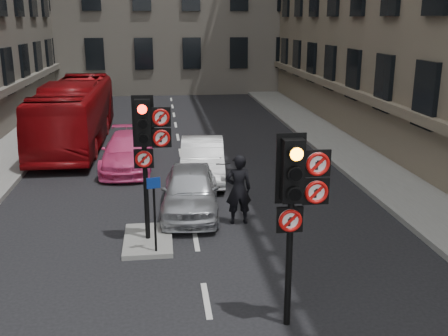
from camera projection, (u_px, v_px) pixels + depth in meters
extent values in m
cube|color=gray|center=(364.00, 158.00, 20.83)|extent=(3.00, 50.00, 0.16)
cube|color=gray|center=(148.00, 240.00, 13.17)|extent=(1.20, 2.00, 0.12)
cylinder|color=black|center=(289.00, 265.00, 9.35)|extent=(0.12, 0.12, 2.40)
cube|color=black|center=(292.00, 171.00, 8.87)|extent=(0.36, 0.28, 1.10)
cube|color=black|center=(290.00, 169.00, 8.99)|extent=(0.52, 0.03, 1.25)
cylinder|color=orange|center=(297.00, 154.00, 8.54)|extent=(0.22, 0.01, 0.22)
cylinder|color=black|center=(296.00, 175.00, 8.63)|extent=(0.22, 0.01, 0.22)
cylinder|color=black|center=(295.00, 195.00, 8.73)|extent=(0.22, 0.01, 0.22)
cube|color=black|center=(317.00, 163.00, 8.86)|extent=(0.47, 0.05, 0.47)
cylinder|color=white|center=(318.00, 164.00, 8.83)|extent=(0.41, 0.02, 0.41)
torus|color=#BF0C0A|center=(318.00, 164.00, 8.81)|extent=(0.41, 0.06, 0.41)
cube|color=#BF0C0A|center=(318.00, 164.00, 8.81)|extent=(0.25, 0.01, 0.25)
cube|color=black|center=(316.00, 191.00, 9.00)|extent=(0.47, 0.05, 0.47)
cylinder|color=white|center=(316.00, 192.00, 8.96)|extent=(0.41, 0.02, 0.41)
torus|color=#BF0C0A|center=(317.00, 192.00, 8.95)|extent=(0.41, 0.06, 0.41)
cube|color=#BF0C0A|center=(317.00, 192.00, 8.95)|extent=(0.25, 0.01, 0.25)
cube|color=black|center=(290.00, 220.00, 9.09)|extent=(0.47, 0.05, 0.47)
cylinder|color=white|center=(290.00, 220.00, 9.05)|extent=(0.41, 0.02, 0.41)
torus|color=#BF0C0A|center=(290.00, 221.00, 9.04)|extent=(0.41, 0.06, 0.41)
cube|color=#BF0C0A|center=(290.00, 221.00, 9.03)|extent=(0.25, 0.01, 0.25)
cylinder|color=black|center=(146.00, 193.00, 12.83)|extent=(0.12, 0.12, 2.40)
cube|color=black|center=(143.00, 122.00, 12.34)|extent=(0.36, 0.28, 1.10)
cube|color=black|center=(143.00, 121.00, 12.47)|extent=(0.52, 0.03, 1.25)
cylinder|color=#FF1407|center=(142.00, 109.00, 12.01)|extent=(0.22, 0.02, 0.22)
cylinder|color=black|center=(143.00, 124.00, 12.11)|extent=(0.22, 0.02, 0.22)
cylinder|color=black|center=(143.00, 139.00, 12.21)|extent=(0.22, 0.02, 0.22)
cube|color=black|center=(161.00, 117.00, 12.34)|extent=(0.47, 0.05, 0.47)
cylinder|color=white|center=(161.00, 117.00, 12.30)|extent=(0.41, 0.02, 0.41)
torus|color=#BF0C0A|center=(161.00, 117.00, 12.29)|extent=(0.41, 0.06, 0.41)
cube|color=#BF0C0A|center=(161.00, 118.00, 12.28)|extent=(0.25, 0.02, 0.25)
cube|color=black|center=(161.00, 138.00, 12.48)|extent=(0.47, 0.05, 0.47)
cylinder|color=white|center=(162.00, 138.00, 12.44)|extent=(0.41, 0.02, 0.41)
torus|color=#BF0C0A|center=(162.00, 138.00, 12.43)|extent=(0.41, 0.06, 0.41)
cube|color=#BF0C0A|center=(162.00, 138.00, 12.42)|extent=(0.25, 0.02, 0.25)
cube|color=black|center=(144.00, 159.00, 12.56)|extent=(0.47, 0.05, 0.47)
cylinder|color=white|center=(144.00, 159.00, 12.53)|extent=(0.41, 0.02, 0.41)
torus|color=#BF0C0A|center=(144.00, 159.00, 12.51)|extent=(0.41, 0.06, 0.41)
cube|color=#BF0C0A|center=(144.00, 159.00, 12.51)|extent=(0.25, 0.02, 0.25)
imported|color=#A6A8AD|center=(190.00, 190.00, 15.05)|extent=(1.91, 4.09, 1.36)
imported|color=silver|center=(202.00, 159.00, 18.26)|extent=(1.78, 4.29, 1.38)
imported|color=#EA4488|center=(128.00, 152.00, 19.49)|extent=(1.94, 4.51, 1.29)
imported|color=maroon|center=(75.00, 114.00, 22.91)|extent=(2.44, 10.14, 2.82)
imported|color=black|center=(221.00, 173.00, 17.28)|extent=(0.55, 1.68, 1.00)
imported|color=black|center=(238.00, 189.00, 14.16)|extent=(0.73, 0.49, 1.94)
cylinder|color=black|center=(155.00, 216.00, 12.17)|extent=(0.05, 0.05, 1.80)
cube|color=navy|center=(153.00, 183.00, 11.90)|extent=(0.31, 0.11, 0.25)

